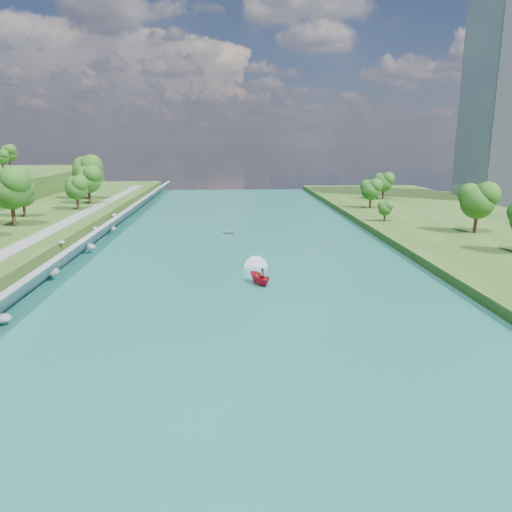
{
  "coord_description": "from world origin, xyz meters",
  "views": [
    {
      "loc": [
        -1.55,
        -54.73,
        18.72
      ],
      "look_at": [
        2.25,
        15.07,
        2.5
      ],
      "focal_mm": 35.0,
      "sensor_mm": 36.0,
      "label": 1
    }
  ],
  "objects": [
    {
      "name": "motorboat",
      "position": [
        2.38,
        10.36,
        0.79
      ],
      "size": [
        3.6,
        19.02,
        2.01
      ],
      "rotation": [
        0.0,
        0.0,
        3.57
      ],
      "color": "#B90E28",
      "rests_on": "river_water"
    },
    {
      "name": "riverside_path",
      "position": [
        -32.5,
        20.0,
        3.55
      ],
      "size": [
        3.0,
        200.0,
        0.1
      ],
      "primitive_type": "cube",
      "color": "gray",
      "rests_on": "berm_west"
    },
    {
      "name": "trees_east",
      "position": [
        42.16,
        28.47,
        6.32
      ],
      "size": [
        18.03,
        139.07,
        11.32
      ],
      "color": "#234E14",
      "rests_on": "berm_east"
    },
    {
      "name": "office_tower",
      "position": [
        82.5,
        95.0,
        30.0
      ],
      "size": [
        22.0,
        22.0,
        60.0
      ],
      "primitive_type": "cube",
      "color": "gray",
      "rests_on": "ground"
    },
    {
      "name": "river_water",
      "position": [
        0.0,
        20.0,
        0.05
      ],
      "size": [
        55.0,
        240.0,
        0.1
      ],
      "primitive_type": "cube",
      "color": "#175959",
      "rests_on": "ground"
    },
    {
      "name": "raft",
      "position": [
        -1.7,
        45.79,
        0.47
      ],
      "size": [
        3.22,
        3.07,
        1.68
      ],
      "rotation": [
        0.0,
        0.0,
        0.93
      ],
      "color": "#999CA2",
      "rests_on": "river_water"
    },
    {
      "name": "ground",
      "position": [
        0.0,
        0.0,
        0.0
      ],
      "size": [
        260.0,
        260.0,
        0.0
      ],
      "primitive_type": "plane",
      "color": "#2D5119",
      "rests_on": "ground"
    },
    {
      "name": "riprap_bank",
      "position": [
        -25.85,
        19.22,
        1.8
      ],
      "size": [
        4.01,
        236.0,
        4.05
      ],
      "color": "slate",
      "rests_on": "ground"
    }
  ]
}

